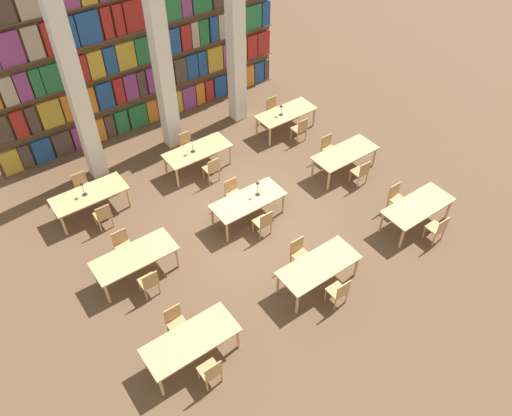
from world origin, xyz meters
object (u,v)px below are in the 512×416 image
reading_table_4 (248,202)px  chair_12 (103,215)px  pillar_right (236,36)px  chair_8 (263,222)px  chair_16 (300,129)px  chair_15 (187,145)px  chair_0 (211,371)px  chair_14 (212,169)px  reading_table_6 (89,196)px  reading_table_3 (135,258)px  reading_table_2 (418,207)px  chair_6 (149,282)px  reading_table_0 (191,341)px  chair_9 (233,192)px  desk_lamp_2 (192,143)px  chair_2 (339,291)px  chair_3 (299,253)px  chair_13 (82,186)px  pillar_center (161,60)px  chair_10 (361,172)px  reading_table_1 (319,267)px  desk_lamp_0 (258,186)px  reading_table_7 (198,152)px  chair_1 (176,322)px  chair_17 (273,109)px  reading_table_5 (345,154)px  desk_lamp_3 (281,108)px  chair_5 (396,198)px  desk_lamp_1 (82,187)px  pillar_left (75,87)px  chair_4 (438,228)px  reading_table_8 (286,114)px  chair_11 (328,148)px

reading_table_4 → chair_12: size_ratio=2.38×
pillar_right → chair_8: bearing=-117.5°
chair_16 → chair_15: bearing=157.7°
chair_0 → chair_15: size_ratio=1.00×
reading_table_4 → chair_14: (0.07, 1.98, -0.19)m
chair_12 → chair_16: size_ratio=1.00×
reading_table_6 → reading_table_3: bearing=-89.5°
reading_table_2 → chair_6: chair_6 is taller
reading_table_0 → chair_9: bearing=45.8°
reading_table_4 → chair_14: size_ratio=2.38×
reading_table_6 → chair_16: size_ratio=2.38×
chair_12 → chair_0: bearing=-90.6°
reading_table_4 → chair_8: bearing=-91.2°
desk_lamp_2 → chair_9: bearing=-86.8°
reading_table_6 → chair_16: (6.96, -0.75, -0.19)m
reading_table_0 → reading_table_3: 2.81m
reading_table_0 → chair_2: (3.54, -0.78, -0.19)m
chair_3 → chair_13: 6.62m
pillar_center → chair_15: size_ratio=6.93×
pillar_center → chair_9: 4.45m
chair_0 → chair_16: 8.92m
chair_0 → chair_9: (3.43, 4.28, 0.00)m
chair_2 → chair_10: (3.52, 2.85, 0.00)m
reading_table_3 → chair_14: chair_14 is taller
reading_table_1 → chair_10: chair_10 is taller
desk_lamp_0 → desk_lamp_2: (-0.45, 2.71, 0.01)m
chair_9 → reading_table_7: 1.99m
chair_1 → chair_17: size_ratio=1.00×
pillar_center → pillar_right: (2.63, 0.00, 0.00)m
chair_3 → reading_table_6: 6.03m
reading_table_5 → chair_15: 4.94m
pillar_center → chair_13: bearing=-165.5°
chair_15 → desk_lamp_3: bearing=167.3°
chair_12 → chair_6: bearing=-90.6°
reading_table_5 → chair_10: 0.76m
chair_8 → reading_table_5: size_ratio=0.42×
chair_5 → desk_lamp_1: bearing=-34.7°
desk_lamp_3 → chair_5: bearing=-86.1°
chair_8 → chair_0: bearing=-140.6°
pillar_left → desk_lamp_3: 6.42m
reading_table_0 → chair_4: (7.06, -0.79, -0.19)m
chair_15 → reading_table_1: bearing=89.9°
reading_table_1 → chair_8: 2.15m
pillar_center → desk_lamp_2: pillar_center is taller
pillar_left → reading_table_8: pillar_left is taller
reading_table_7 → chair_16: size_ratio=2.38×
reading_table_5 → reading_table_2: bearing=-89.9°
pillar_left → chair_11: bearing=-30.7°
chair_11 → reading_table_2: bearing=90.1°
chair_0 → chair_4: 7.04m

